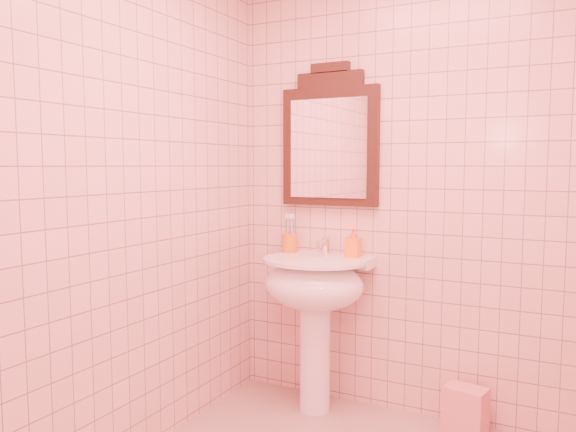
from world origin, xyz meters
The scene contains 7 objects.
back_wall centered at (0.00, 1.10, 1.25)m, with size 2.00×0.02×2.50m, color beige.
pedestal_sink centered at (-0.45, 0.87, 0.66)m, with size 0.58×0.58×0.86m.
faucet centered at (-0.45, 1.01, 0.92)m, with size 0.04×0.16×0.11m.
mirror centered at (-0.45, 1.07, 1.52)m, with size 0.58×0.06×0.81m.
toothbrush_cup centered at (-0.68, 1.02, 0.92)m, with size 0.09×0.09×0.20m.
soap_dispenser centered at (-0.28, 1.02, 0.94)m, with size 0.07×0.08×0.16m, color orange.
towel centered at (0.36, 0.96, 0.12)m, with size 0.20×0.14×0.25m, color #E38B85.
Camera 1 is at (0.81, -1.91, 1.38)m, focal length 35.00 mm.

